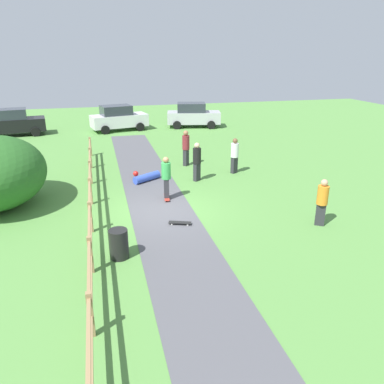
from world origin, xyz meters
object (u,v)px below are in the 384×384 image
trash_bin (119,244)px  bystander_white (235,154)px  parked_car_white (118,118)px  parked_car_black (13,122)px  skater_riding (166,176)px  bystander_black (197,160)px  skateboard_loose (180,223)px  skater_fallen (146,177)px  bystander_maroon (186,146)px  parked_car_silver (193,115)px  bystander_orange (322,200)px

trash_bin → bystander_white: 9.35m
trash_bin → parked_car_white: (1.33, 19.39, 0.51)m
parked_car_black → skater_riding: bearing=-61.0°
bystander_black → bystander_white: size_ratio=1.04×
skateboard_loose → skater_fallen: bearing=95.8°
bystander_maroon → parked_car_white: 10.87m
skateboard_loose → bystander_black: size_ratio=0.45×
trash_bin → parked_car_silver: parked_car_silver is taller
skater_riding → parked_car_white: 15.15m
bystander_orange → bystander_maroon: size_ratio=0.90×
bystander_orange → parked_car_black: size_ratio=0.39×
trash_bin → parked_car_black: bearing=107.6°
bystander_black → parked_car_white: size_ratio=0.41×
skater_fallen → bystander_maroon: size_ratio=0.73×
bystander_black → bystander_white: (2.13, 0.71, -0.04)m
bystander_white → bystander_orange: bearing=-82.7°
bystander_black → parked_car_black: 16.61m
bystander_orange → bystander_maroon: bystander_maroon is taller
parked_car_silver → parked_car_black: same height
bystander_white → parked_car_silver: size_ratio=0.40×
skater_riding → bystander_white: (3.96, 2.73, -0.04)m
trash_bin → bystander_black: bearing=57.2°
trash_bin → skater_riding: size_ratio=0.50×
skater_riding → skater_fallen: 2.74m
bystander_black → bystander_orange: bystander_black is taller
bystander_maroon → bystander_black: bearing=-92.0°
skater_riding → bystander_maroon: bystander_maroon is taller
bystander_white → skater_fallen: bearing=-177.9°
skateboard_loose → bystander_white: size_ratio=0.46×
skater_riding → bystander_maroon: (1.92, 4.62, 0.03)m
skateboard_loose → bystander_orange: 5.00m
parked_car_white → parked_car_black: bearing=180.0°
skater_riding → bystander_orange: skater_riding is taller
skater_riding → bystander_white: 4.81m
trash_bin → bystander_orange: (7.01, 0.54, 0.48)m
parked_car_white → parked_car_black: 7.48m
skateboard_loose → bystander_black: bystander_black is taller
skater_fallen → parked_car_black: (-7.86, 12.56, 0.76)m
bystander_maroon → parked_car_silver: bearing=73.6°
skateboard_loose → parked_car_white: 17.69m
bystander_white → bystander_maroon: size_ratio=0.94×
trash_bin → bystander_maroon: 9.82m
trash_bin → parked_car_white: 19.44m
skater_fallen → bystander_black: bearing=-12.9°
skater_riding → parked_car_black: parked_car_black is taller
bystander_orange → bystander_maroon: (-2.86, 8.34, 0.12)m
trash_bin → bystander_white: bystander_white is taller
parked_car_white → skater_riding: bearing=-86.6°
trash_bin → bystander_black: 7.50m
parked_car_white → skateboard_loose: bearing=-87.1°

